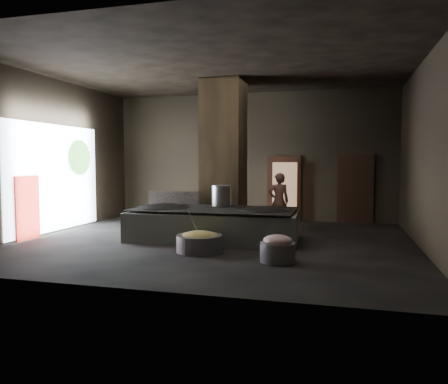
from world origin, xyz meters
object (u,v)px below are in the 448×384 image
(hearth_platform, at_px, (214,225))
(wok_left, at_px, (163,210))
(cook, at_px, (279,202))
(veg_basin, at_px, (199,243))
(stock_pot, at_px, (221,196))
(wok_right, at_px, (265,213))
(meat_basin, at_px, (278,252))

(hearth_platform, relative_size, wok_left, 3.17)
(wok_left, distance_m, cook, 3.58)
(hearth_platform, distance_m, veg_basin, 1.63)
(wok_left, relative_size, stock_pot, 2.42)
(wok_right, relative_size, stock_pot, 2.25)
(hearth_platform, height_order, stock_pot, stock_pot)
(meat_basin, bearing_deg, stock_pot, 125.82)
(hearth_platform, xyz_separation_m, stock_pot, (0.05, 0.55, 0.75))
(veg_basin, relative_size, meat_basin, 1.45)
(wok_left, xyz_separation_m, wok_right, (2.80, 0.10, 0.00))
(cook, relative_size, veg_basin, 1.64)
(cook, bearing_deg, hearth_platform, 35.17)
(stock_pot, xyz_separation_m, veg_basin, (0.07, -2.16, -0.93))
(hearth_platform, height_order, wok_left, wok_left)
(hearth_platform, height_order, veg_basin, hearth_platform)
(hearth_platform, height_order, meat_basin, hearth_platform)
(cook, distance_m, meat_basin, 4.32)
(stock_pot, bearing_deg, veg_basin, -88.09)
(veg_basin, distance_m, meat_basin, 1.96)
(stock_pot, height_order, meat_basin, stock_pot)
(wok_left, xyz_separation_m, cook, (2.88, 2.12, 0.12))
(cook, bearing_deg, wok_left, 16.15)
(hearth_platform, xyz_separation_m, wok_left, (-1.45, -0.05, 0.37))
(wok_right, relative_size, veg_basin, 1.21)
(wok_right, distance_m, veg_basin, 2.14)
(wok_left, distance_m, wok_right, 2.80)
(wok_left, height_order, veg_basin, wok_left)
(hearth_platform, bearing_deg, wok_right, -0.65)
(stock_pot, relative_size, meat_basin, 0.78)
(stock_pot, xyz_separation_m, cook, (1.38, 1.52, -0.26))
(wok_right, distance_m, stock_pot, 1.44)
(hearth_platform, distance_m, wok_right, 1.40)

